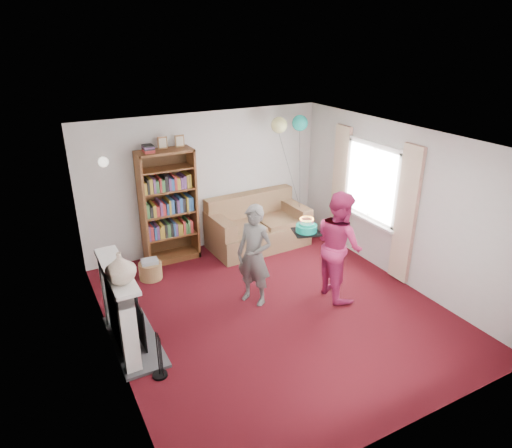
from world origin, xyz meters
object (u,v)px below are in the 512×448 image
bookcase (168,207)px  birthday_cake (306,228)px  person_striped (254,255)px  sofa (256,227)px  person_magenta (339,245)px

bookcase → birthday_cake: (1.40, -2.16, 0.15)m
bookcase → person_striped: 2.08m
bookcase → sofa: bookcase is taller
person_striped → person_magenta: person_magenta is taller
bookcase → person_striped: bookcase is taller
person_striped → birthday_cake: size_ratio=4.14×
sofa → person_striped: bearing=-121.4°
sofa → birthday_cake: bearing=-98.5°
person_striped → birthday_cake: 0.86m
bookcase → sofa: 1.73m
bookcase → person_magenta: 3.01m
bookcase → person_striped: (0.65, -1.96, -0.20)m
bookcase → sofa: size_ratio=1.21×
sofa → person_magenta: (0.25, -2.14, 0.48)m
person_magenta → birthday_cake: person_magenta is taller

